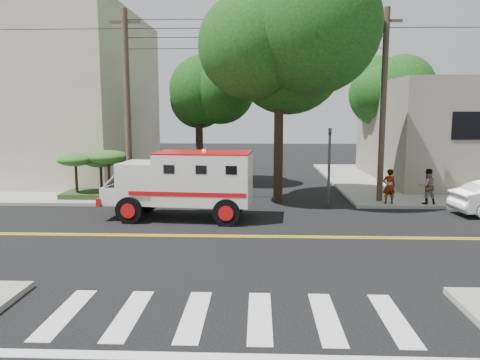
{
  "coord_description": "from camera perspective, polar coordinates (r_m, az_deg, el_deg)",
  "views": [
    {
      "loc": [
        0.55,
        -15.9,
        4.29
      ],
      "look_at": [
        -0.19,
        2.75,
        1.6
      ],
      "focal_mm": 35.0,
      "sensor_mm": 36.0,
      "label": 1
    }
  ],
  "objects": [
    {
      "name": "tree_left",
      "position": [
        27.91,
        -4.45,
        11.13
      ],
      "size": [
        4.48,
        4.2,
        7.7
      ],
      "color": "black",
      "rests_on": "ground"
    },
    {
      "name": "armored_truck",
      "position": [
        19.04,
        -6.69,
        -0.1
      ],
      "size": [
        6.17,
        2.81,
        2.74
      ],
      "rotation": [
        0.0,
        0.0,
        -0.07
      ],
      "color": "silver",
      "rests_on": "ground"
    },
    {
      "name": "accessibility_sign",
      "position": [
        23.27,
        -14.61,
        0.72
      ],
      "size": [
        0.45,
        0.1,
        2.02
      ],
      "color": "#3F3F42",
      "rests_on": "ground"
    },
    {
      "name": "pedestrian_b",
      "position": [
        22.99,
        21.87,
        -0.72
      ],
      "size": [
        0.83,
        0.67,
        1.62
      ],
      "primitive_type": "imported",
      "rotation": [
        0.0,
        0.0,
        3.22
      ],
      "color": "gray",
      "rests_on": "sidewalk_ne"
    },
    {
      "name": "utility_pole_left",
      "position": [
        22.75,
        -13.56,
        8.5
      ],
      "size": [
        0.28,
        0.28,
        9.0
      ],
      "primitive_type": "cylinder",
      "color": "#382D23",
      "rests_on": "ground"
    },
    {
      "name": "palm_planter",
      "position": [
        24.05,
        -17.14,
        1.52
      ],
      "size": [
        3.52,
        2.63,
        2.36
      ],
      "color": "#1E3314",
      "rests_on": "sidewalk_nw"
    },
    {
      "name": "utility_pole_right",
      "position": [
        22.84,
        17.05,
        8.37
      ],
      "size": [
        0.28,
        0.28,
        9.0
      ],
      "primitive_type": "cylinder",
      "color": "#382D23",
      "rests_on": "ground"
    },
    {
      "name": "building_left",
      "position": [
        34.83,
        -25.48,
        8.83
      ],
      "size": [
        16.0,
        14.0,
        10.0
      ],
      "primitive_type": "cube",
      "color": "#B0A390",
      "rests_on": "sidewalk_nw"
    },
    {
      "name": "tree_right",
      "position": [
        32.79,
        17.26,
        10.99
      ],
      "size": [
        4.8,
        4.5,
        8.2
      ],
      "color": "black",
      "rests_on": "ground"
    },
    {
      "name": "sidewalk_nw",
      "position": [
        32.86,
        -23.06,
        0.17
      ],
      "size": [
        17.0,
        17.0,
        0.15
      ],
      "primitive_type": "cube",
      "color": "gray",
      "rests_on": "ground"
    },
    {
      "name": "sidewalk_ne",
      "position": [
        32.4,
        25.82,
        -0.1
      ],
      "size": [
        17.0,
        17.0,
        0.15
      ],
      "primitive_type": "cube",
      "color": "gray",
      "rests_on": "ground"
    },
    {
      "name": "ground",
      "position": [
        16.48,
        0.28,
        -6.89
      ],
      "size": [
        100.0,
        100.0,
        0.0
      ],
      "primitive_type": "plane",
      "color": "black",
      "rests_on": "ground"
    },
    {
      "name": "pedestrian_a",
      "position": [
        22.47,
        17.71,
        -0.74
      ],
      "size": [
        0.61,
        0.42,
        1.6
      ],
      "primitive_type": "imported",
      "rotation": [
        0.0,
        0.0,
        3.21
      ],
      "color": "gray",
      "rests_on": "sidewalk_ne"
    },
    {
      "name": "tree_main",
      "position": [
        22.34,
        6.04,
        15.64
      ],
      "size": [
        6.08,
        5.7,
        9.85
      ],
      "color": "black",
      "rests_on": "ground"
    },
    {
      "name": "traffic_signal",
      "position": [
        21.84,
        10.84,
        2.63
      ],
      "size": [
        0.15,
        0.18,
        3.6
      ],
      "color": "#3F3F42",
      "rests_on": "ground"
    }
  ]
}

